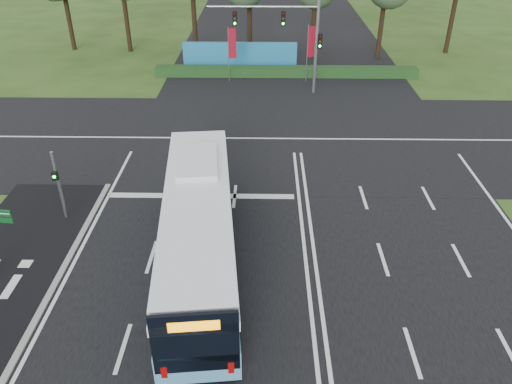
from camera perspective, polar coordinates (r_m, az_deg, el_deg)
ground at (r=21.61m, az=5.67°, el=-7.64°), size 120.00×120.00×0.00m
road_main at (r=21.60m, az=5.67°, el=-7.60°), size 20.00×120.00×0.04m
road_cross at (r=31.83m, az=4.21°, el=6.07°), size 120.00×14.00×0.05m
kerb_strip at (r=20.95m, az=-23.07°, el=-11.81°), size 0.25×18.00×0.12m
city_bus at (r=20.22m, az=-6.56°, el=-4.25°), size 3.95×12.91×3.65m
pedestrian_signal at (r=24.69m, az=-21.67°, el=0.88°), size 0.32×0.42×3.55m
banner_flag_left at (r=41.30m, az=-2.83°, el=16.25°), size 0.65×0.07×4.39m
banner_flag_mid at (r=41.56m, az=6.23°, el=16.33°), size 0.65×0.23×4.52m
traffic_light_gantry at (r=38.36m, az=4.20°, el=17.81°), size 8.41×0.28×7.00m
hedge at (r=43.34m, az=3.45°, el=13.56°), size 22.00×1.20×0.80m
blue_hoarding at (r=45.55m, az=-1.85°, el=15.39°), size 10.00×0.30×2.20m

